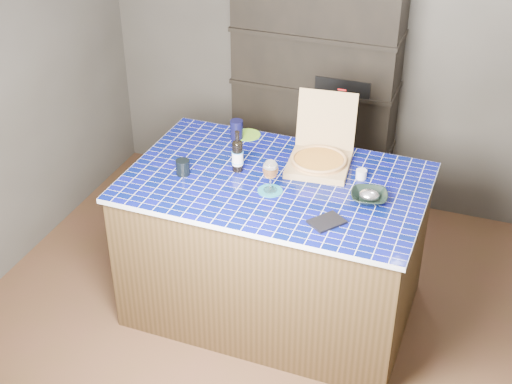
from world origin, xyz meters
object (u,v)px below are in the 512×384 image
at_px(wine_glass, 270,170).
at_px(bowl, 369,197).
at_px(kitchen_island, 275,246).
at_px(dvd_case, 327,222).
at_px(pizza_box, 320,158).
at_px(mead_bottle, 238,155).

distance_m(wine_glass, bowl, 0.58).
relative_size(kitchen_island, dvd_case, 9.66).
distance_m(pizza_box, mead_bottle, 0.51).
height_order(mead_bottle, bowl, mead_bottle).
bearing_deg(pizza_box, kitchen_island, -133.38).
bearing_deg(wine_glass, kitchen_island, 94.48).
height_order(mead_bottle, dvd_case, mead_bottle).
bearing_deg(mead_bottle, bowl, -4.40).
bearing_deg(pizza_box, dvd_case, -76.04).
bearing_deg(dvd_case, kitchen_island, 177.80).
height_order(kitchen_island, wine_glass, wine_glass).
distance_m(mead_bottle, dvd_case, 0.76).
bearing_deg(kitchen_island, wine_glass, -84.72).
height_order(mead_bottle, wine_glass, mead_bottle).
relative_size(pizza_box, dvd_case, 2.61).
distance_m(kitchen_island, dvd_case, 0.72).
relative_size(pizza_box, wine_glass, 2.37).
xyz_separation_m(pizza_box, bowl, (0.37, -0.29, -0.03)).
distance_m(pizza_box, dvd_case, 0.62).
bearing_deg(dvd_case, pizza_box, 146.67).
bearing_deg(mead_bottle, dvd_case, -28.68).
xyz_separation_m(mead_bottle, wine_glass, (0.27, -0.16, 0.04)).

